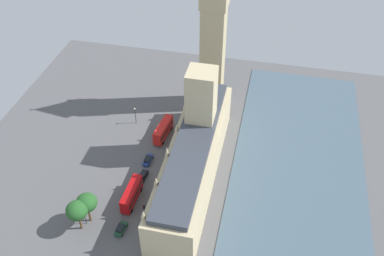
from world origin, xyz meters
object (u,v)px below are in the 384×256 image
Objects in this scene: car_black_leading at (143,176)px; car_dark_green_midblock at (121,229)px; pedestrian_by_river_gate at (144,207)px; car_blue_kerbside at (148,160)px; double_decker_bus_far_end at (132,194)px; parliament_building at (194,153)px; street_lamp_corner at (84,212)px; double_decker_bus_opposite_hall at (163,130)px; plane_tree_trailing at (86,203)px; plane_tree_under_trees at (77,211)px; clock_tower at (214,23)px; street_lamp_near_tower at (135,113)px.

car_dark_green_midblock is at bearing 94.98° from car_black_leading.
pedestrian_by_river_gate is (-3.48, 10.23, -0.15)m from car_black_leading.
car_blue_kerbside is 0.45× the size of double_decker_bus_far_end.
car_dark_green_midblock is at bearing 59.61° from parliament_building.
parliament_building reaches higher than street_lamp_corner.
street_lamp_corner is (9.31, -0.25, 3.56)m from car_dark_green_midblock.
parliament_building is 18.88m from double_decker_bus_opposite_hall.
parliament_building is 11.67× the size of car_blue_kerbside.
car_blue_kerbside is 0.52× the size of plane_tree_trailing.
double_decker_bus_far_end is at bearing 94.08° from double_decker_bus_opposite_hall.
plane_tree_under_trees is (9.87, 1.34, 6.11)m from car_dark_green_midblock.
car_black_leading is at bearing 26.06° from pedestrian_by_river_gate.
double_decker_bus_opposite_hall is 1.01× the size of double_decker_bus_far_end.
street_lamp_near_tower is at bearing 36.66° from clock_tower.
double_decker_bus_opposite_hall is 1.77× the size of street_lamp_near_tower.
pedestrian_by_river_gate is at bearing 113.89° from car_black_leading.
plane_tree_trailing is 0.98× the size of plane_tree_under_trees.
car_dark_green_midblock is at bearing -172.26° from plane_tree_under_trees.
parliament_building is 19.58m from pedestrian_by_river_gate.
clock_tower reaches higher than parliament_building.
street_lamp_near_tower is at bearing -88.98° from plane_tree_trailing.
double_decker_bus_opposite_hall is at bearing 93.29° from car_dark_green_midblock.
street_lamp_near_tower is (12.84, -32.58, 3.51)m from pedestrian_by_river_gate.
plane_tree_trailing is (8.67, 16.75, 6.03)m from car_black_leading.
double_decker_bus_far_end is at bearing -87.57° from car_blue_kerbside.
plane_tree_under_trees is (13.39, 9.27, 6.26)m from pedestrian_by_river_gate.
parliament_building is 9.25× the size of street_lamp_near_tower.
car_dark_green_midblock reaches higher than pedestrian_by_river_gate.
pedestrian_by_river_gate is at bearing -149.09° from street_lamp_corner.
clock_tower reaches higher than double_decker_bus_far_end.
street_lamp_near_tower is (9.36, -22.35, 3.36)m from car_black_leading.
double_decker_bus_far_end is 1.66× the size of street_lamp_corner.
plane_tree_trailing is at bearing 47.26° from double_decker_bus_far_end.
street_lamp_near_tower is 0.95× the size of street_lamp_corner.
double_decker_bus_far_end is (-0.14, 14.65, 1.75)m from car_blue_kerbside.
plane_tree_trailing reaches higher than pedestrian_by_river_gate.
street_lamp_corner is at bearing -176.65° from car_dark_green_midblock.
plane_tree_trailing is (22.21, 21.75, -0.91)m from parliament_building.
car_blue_kerbside is 0.51× the size of plane_tree_under_trees.
plane_tree_under_trees is (23.46, 24.51, -0.83)m from parliament_building.
double_decker_bus_far_end is at bearing -133.23° from street_lamp_corner.
clock_tower is (1.41, -33.35, 21.71)m from parliament_building.
plane_tree_under_trees reaches higher than street_lamp_corner.
car_blue_kerbside is at bearing -110.08° from street_lamp_corner.
plane_tree_under_trees reaches higher than double_decker_bus_far_end.
plane_tree_trailing is (12.14, 6.52, 6.17)m from pedestrian_by_river_gate.
double_decker_bus_far_end is at bearing 75.03° from clock_tower.
clock_tower is 11.90× the size of car_blue_kerbside.
plane_tree_under_trees is at bearing 65.62° from plane_tree_trailing.
street_lamp_near_tower reaches higher than car_black_leading.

